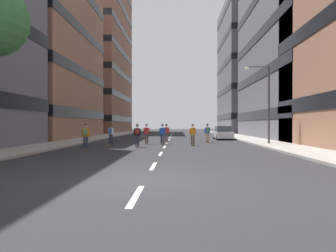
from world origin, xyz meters
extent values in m
plane|color=#28282B|center=(0.00, 22.93, 0.00)|extent=(137.58, 137.58, 0.00)
cube|color=#9E9991|center=(-8.95, 25.80, 0.07)|extent=(3.23, 63.06, 0.14)
cube|color=#9E9991|center=(8.95, 25.80, 0.07)|extent=(3.23, 63.06, 0.14)
cube|color=silver|center=(0.00, -2.00, 0.00)|extent=(0.16, 2.20, 0.01)
cube|color=silver|center=(0.00, 3.00, 0.00)|extent=(0.16, 2.20, 0.01)
cube|color=silver|center=(0.00, 8.00, 0.00)|extent=(0.16, 2.20, 0.01)
cube|color=silver|center=(0.00, 13.00, 0.00)|extent=(0.16, 2.20, 0.01)
cube|color=silver|center=(0.00, 18.00, 0.00)|extent=(0.16, 2.20, 0.01)
cube|color=silver|center=(0.00, 23.00, 0.00)|extent=(0.16, 2.20, 0.01)
cube|color=silver|center=(0.00, 28.00, 0.00)|extent=(0.16, 2.20, 0.01)
cube|color=silver|center=(0.00, 33.00, 0.00)|extent=(0.16, 2.20, 0.01)
cube|color=silver|center=(0.00, 38.00, 0.00)|extent=(0.16, 2.20, 0.01)
cube|color=silver|center=(0.00, 43.00, 0.00)|extent=(0.16, 2.20, 0.01)
cube|color=silver|center=(0.00, 48.00, 0.00)|extent=(0.16, 2.20, 0.01)
cube|color=#9E6B51|center=(-17.43, 26.42, 10.06)|extent=(13.72, 18.12, 20.13)
cube|color=black|center=(-17.43, 26.42, 3.02)|extent=(13.84, 18.24, 1.10)
cube|color=black|center=(-17.43, 26.42, 8.05)|extent=(13.84, 18.24, 1.10)
cube|color=black|center=(-17.43, 26.42, 13.08)|extent=(13.84, 18.24, 1.10)
cube|color=brown|center=(-17.43, 52.34, 16.36)|extent=(13.72, 22.08, 32.72)
cube|color=black|center=(-17.43, 52.34, 2.80)|extent=(13.84, 22.20, 1.10)
cube|color=black|center=(-17.43, 52.34, 7.48)|extent=(13.84, 22.20, 1.10)
cube|color=black|center=(-17.43, 52.34, 12.15)|extent=(13.84, 22.20, 1.10)
cube|color=black|center=(-17.43, 52.34, 16.83)|extent=(13.84, 22.20, 1.10)
cube|color=black|center=(-17.43, 52.34, 21.50)|extent=(13.84, 22.20, 1.10)
cube|color=black|center=(-17.43, 52.34, 26.17)|extent=(13.84, 22.20, 1.10)
cube|color=slate|center=(17.43, 26.42, 16.47)|extent=(13.72, 21.97, 32.95)
cube|color=black|center=(17.43, 26.42, 2.82)|extent=(13.84, 22.09, 1.10)
cube|color=black|center=(17.43, 26.42, 7.53)|extent=(13.84, 22.09, 1.10)
cube|color=black|center=(17.43, 26.42, 12.24)|extent=(13.84, 22.09, 1.10)
cube|color=slate|center=(17.43, 52.34, 13.41)|extent=(13.72, 18.60, 26.82)
cube|color=black|center=(17.43, 52.34, 3.22)|extent=(13.84, 18.72, 1.10)
cube|color=black|center=(17.43, 52.34, 8.58)|extent=(13.84, 18.72, 1.10)
cube|color=black|center=(17.43, 52.34, 13.95)|extent=(13.84, 18.72, 1.10)
cube|color=black|center=(17.43, 52.34, 19.31)|extent=(13.84, 18.72, 1.10)
cube|color=black|center=(17.43, 52.34, 24.67)|extent=(13.84, 18.72, 1.10)
cube|color=silver|center=(6.14, 24.22, 0.53)|extent=(1.80, 4.40, 0.70)
cube|color=#2D3338|center=(6.14, 24.07, 1.20)|extent=(1.60, 2.10, 0.64)
cylinder|color=black|center=(5.34, 25.67, 0.32)|extent=(0.22, 0.64, 0.64)
cylinder|color=black|center=(6.94, 25.67, 0.32)|extent=(0.22, 0.64, 0.64)
cylinder|color=black|center=(5.34, 22.77, 0.32)|extent=(0.22, 0.64, 0.64)
cylinder|color=black|center=(6.94, 22.77, 0.32)|extent=(0.22, 0.64, 0.64)
cylinder|color=#3F3F44|center=(8.63, 15.44, 3.39)|extent=(0.16, 0.16, 6.50)
cylinder|color=#3F3F44|center=(7.73, 15.44, 6.54)|extent=(1.80, 0.10, 0.10)
ellipsoid|color=silver|center=(6.83, 15.44, 6.39)|extent=(0.50, 0.30, 0.24)
cube|color=brown|center=(-5.29, 10.56, 0.08)|extent=(0.35, 0.92, 0.02)
cylinder|color=#D8BF4C|center=(-5.35, 10.88, 0.04)|extent=(0.19, 0.10, 0.07)
cylinder|color=#D8BF4C|center=(-5.24, 10.25, 0.04)|extent=(0.19, 0.10, 0.07)
cylinder|color=#2D334C|center=(-5.38, 10.55, 0.49)|extent=(0.16, 0.16, 0.80)
cylinder|color=#2D334C|center=(-5.20, 10.58, 0.49)|extent=(0.16, 0.16, 0.80)
cube|color=orange|center=(-5.29, 10.56, 1.17)|extent=(0.35, 0.25, 0.55)
cylinder|color=orange|center=(-5.52, 10.57, 1.14)|extent=(0.13, 0.24, 0.55)
cylinder|color=orange|center=(-5.08, 10.65, 1.14)|extent=(0.13, 0.24, 0.55)
sphere|color=tan|center=(-5.30, 10.58, 1.62)|extent=(0.22, 0.22, 0.22)
sphere|color=black|center=(-5.30, 10.58, 1.67)|extent=(0.21, 0.21, 0.21)
cube|color=#4C8C4C|center=(-5.26, 10.39, 1.20)|extent=(0.28, 0.20, 0.40)
cube|color=brown|center=(-0.06, 18.24, 0.08)|extent=(0.22, 0.90, 0.02)
cylinder|color=#D8BF4C|center=(-0.06, 18.56, 0.04)|extent=(0.18, 0.07, 0.07)
cylinder|color=#D8BF4C|center=(-0.07, 17.92, 0.04)|extent=(0.18, 0.07, 0.07)
cylinder|color=#594C47|center=(-0.15, 18.24, 0.49)|extent=(0.14, 0.14, 0.80)
cylinder|color=#594C47|center=(0.03, 18.23, 0.49)|extent=(0.14, 0.14, 0.80)
cube|color=red|center=(-0.06, 18.24, 1.17)|extent=(0.32, 0.21, 0.55)
cylinder|color=red|center=(-0.28, 18.29, 1.14)|extent=(0.10, 0.23, 0.55)
cylinder|color=red|center=(0.16, 18.28, 1.14)|extent=(0.10, 0.23, 0.55)
sphere|color=#997051|center=(-0.06, 18.26, 1.62)|extent=(0.22, 0.22, 0.22)
sphere|color=black|center=(-0.06, 18.26, 1.67)|extent=(0.21, 0.21, 0.21)
cube|color=brown|center=(-4.62, 15.12, 0.08)|extent=(0.36, 0.92, 0.02)
cylinder|color=#D8BF4C|center=(-4.56, 15.44, 0.04)|extent=(0.19, 0.10, 0.07)
cylinder|color=#D8BF4C|center=(-4.67, 14.81, 0.04)|extent=(0.19, 0.10, 0.07)
cylinder|color=#2D334C|center=(-4.71, 15.14, 0.49)|extent=(0.16, 0.16, 0.80)
cylinder|color=#2D334C|center=(-4.53, 15.11, 0.49)|extent=(0.16, 0.16, 0.80)
cube|color=white|center=(-4.62, 15.12, 1.17)|extent=(0.35, 0.25, 0.55)
cylinder|color=white|center=(-4.82, 15.21, 1.14)|extent=(0.13, 0.24, 0.55)
cylinder|color=white|center=(-4.39, 15.13, 1.14)|extent=(0.13, 0.24, 0.55)
sphere|color=#997051|center=(-4.61, 15.14, 1.62)|extent=(0.22, 0.22, 0.22)
sphere|color=black|center=(-4.61, 15.14, 1.67)|extent=(0.21, 0.21, 0.21)
cube|color=#3F72BF|center=(-4.65, 14.95, 1.20)|extent=(0.28, 0.20, 0.40)
cube|color=brown|center=(-1.73, 16.23, 0.08)|extent=(0.26, 0.91, 0.02)
cylinder|color=#D8BF4C|center=(-1.75, 16.55, 0.04)|extent=(0.18, 0.08, 0.07)
cylinder|color=#D8BF4C|center=(-1.71, 15.91, 0.04)|extent=(0.18, 0.08, 0.07)
cylinder|color=#594C47|center=(-1.82, 16.22, 0.49)|extent=(0.15, 0.15, 0.80)
cylinder|color=#594C47|center=(-1.64, 16.23, 0.49)|extent=(0.15, 0.15, 0.80)
cube|color=red|center=(-1.73, 16.23, 1.17)|extent=(0.33, 0.22, 0.55)
cylinder|color=red|center=(-1.95, 16.26, 1.14)|extent=(0.10, 0.23, 0.55)
cylinder|color=red|center=(-1.51, 16.29, 1.14)|extent=(0.10, 0.23, 0.55)
sphere|color=tan|center=(-1.73, 16.25, 1.62)|extent=(0.22, 0.22, 0.22)
sphere|color=black|center=(-1.73, 16.25, 1.67)|extent=(0.21, 0.21, 0.21)
cube|color=brown|center=(2.22, 14.54, 0.08)|extent=(0.37, 0.92, 0.02)
cylinder|color=#D8BF4C|center=(2.28, 14.85, 0.04)|extent=(0.19, 0.10, 0.07)
cylinder|color=#D8BF4C|center=(2.16, 14.22, 0.04)|extent=(0.19, 0.10, 0.07)
cylinder|color=#594C47|center=(2.13, 14.56, 0.49)|extent=(0.16, 0.16, 0.80)
cylinder|color=#594C47|center=(2.31, 14.52, 0.49)|extent=(0.16, 0.16, 0.80)
cube|color=orange|center=(2.22, 14.54, 1.17)|extent=(0.35, 0.26, 0.55)
cylinder|color=orange|center=(2.01, 14.63, 1.14)|extent=(0.13, 0.24, 0.55)
cylinder|color=orange|center=(2.45, 14.55, 1.14)|extent=(0.13, 0.24, 0.55)
sphere|color=beige|center=(2.22, 14.56, 1.62)|extent=(0.22, 0.22, 0.22)
sphere|color=black|center=(2.22, 14.56, 1.67)|extent=(0.21, 0.21, 0.21)
cube|color=brown|center=(-2.07, 12.86, 0.08)|extent=(0.26, 0.91, 0.02)
cylinder|color=#D8BF4C|center=(-2.09, 13.18, 0.04)|extent=(0.18, 0.08, 0.07)
cylinder|color=#D8BF4C|center=(-2.05, 12.54, 0.04)|extent=(0.18, 0.08, 0.07)
cylinder|color=#2D334C|center=(-2.16, 12.85, 0.49)|extent=(0.15, 0.15, 0.80)
cylinder|color=#2D334C|center=(-1.98, 12.87, 0.49)|extent=(0.15, 0.15, 0.80)
cube|color=black|center=(-2.07, 12.86, 1.17)|extent=(0.33, 0.22, 0.55)
cylinder|color=black|center=(-2.29, 12.89, 1.14)|extent=(0.11, 0.23, 0.55)
cylinder|color=black|center=(-1.85, 12.92, 1.14)|extent=(0.11, 0.23, 0.55)
sphere|color=#997051|center=(-2.07, 12.88, 1.62)|extent=(0.22, 0.22, 0.22)
sphere|color=black|center=(-2.07, 12.88, 1.67)|extent=(0.21, 0.21, 0.21)
cube|color=#A52626|center=(-2.06, 12.68, 1.20)|extent=(0.27, 0.18, 0.40)
cube|color=brown|center=(-0.29, 15.45, 0.08)|extent=(0.25, 0.91, 0.02)
cylinder|color=#D8BF4C|center=(-0.27, 15.77, 0.04)|extent=(0.18, 0.08, 0.07)
cylinder|color=#D8BF4C|center=(-0.31, 15.13, 0.04)|extent=(0.18, 0.08, 0.07)
cylinder|color=#2D334C|center=(-0.38, 15.46, 0.49)|extent=(0.15, 0.15, 0.80)
cylinder|color=#2D334C|center=(-0.20, 15.45, 0.49)|extent=(0.15, 0.15, 0.80)
cube|color=blue|center=(-0.29, 15.45, 1.17)|extent=(0.33, 0.22, 0.55)
cylinder|color=blue|center=(-0.51, 15.52, 1.14)|extent=(0.10, 0.23, 0.55)
cylinder|color=blue|center=(-0.07, 15.49, 1.14)|extent=(0.10, 0.23, 0.55)
sphere|color=beige|center=(-0.29, 15.47, 1.62)|extent=(0.22, 0.22, 0.22)
sphere|color=black|center=(-0.29, 15.47, 1.67)|extent=(0.21, 0.21, 0.21)
cube|color=brown|center=(3.84, 18.73, 0.08)|extent=(0.28, 0.91, 0.02)
cylinder|color=#D8BF4C|center=(3.81, 19.05, 0.04)|extent=(0.19, 0.09, 0.07)
cylinder|color=#D8BF4C|center=(3.87, 18.41, 0.04)|extent=(0.19, 0.09, 0.07)
cylinder|color=tan|center=(3.75, 18.72, 0.49)|extent=(0.15, 0.15, 0.80)
cylinder|color=tan|center=(3.93, 18.74, 0.49)|extent=(0.15, 0.15, 0.80)
cube|color=blue|center=(3.84, 18.73, 1.17)|extent=(0.34, 0.23, 0.55)
cylinder|color=blue|center=(3.62, 18.76, 1.14)|extent=(0.11, 0.24, 0.55)
cylinder|color=blue|center=(4.05, 18.80, 1.14)|extent=(0.11, 0.24, 0.55)
sphere|color=#997051|center=(3.84, 18.75, 1.62)|extent=(0.22, 0.22, 0.22)
sphere|color=black|center=(3.84, 18.75, 1.67)|extent=(0.21, 0.21, 0.21)
cube|color=#4C8C4C|center=(3.85, 18.55, 1.20)|extent=(0.27, 0.18, 0.40)
camera|label=1|loc=(1.03, -9.04, 1.76)|focal=30.99mm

